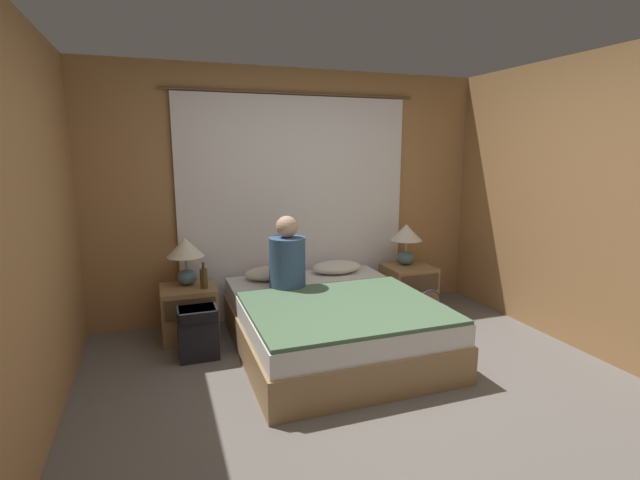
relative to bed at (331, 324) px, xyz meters
name	(u,v)px	position (x,y,z in m)	size (l,w,h in m)	color
ground_plane	(380,403)	(0.00, -0.94, -0.23)	(16.00, 16.00, 0.00)	#66605B
wall_back	(295,195)	(0.00, 1.07, 1.02)	(4.18, 0.06, 2.50)	#A37547
wall_left	(6,246)	(-2.06, -0.94, 1.02)	(0.06, 4.08, 2.50)	#A37547
wall_right	(621,210)	(2.06, -0.94, 1.02)	(0.06, 4.08, 2.50)	#A37547
curtain_panel	(297,207)	(0.00, 1.01, 0.90)	(2.57, 0.02, 2.26)	white
bed	(331,324)	(0.00, 0.00, 0.00)	(1.57, 1.91, 0.47)	#99754C
nightstand_left	(189,313)	(-1.14, 0.66, 0.02)	(0.49, 0.47, 0.49)	#937047
nightstand_right	(408,288)	(1.14, 0.66, 0.02)	(0.49, 0.47, 0.49)	#937047
lamp_left	(186,253)	(-1.14, 0.73, 0.56)	(0.34, 0.34, 0.44)	slate
lamp_right	(406,237)	(1.14, 0.73, 0.56)	(0.34, 0.34, 0.44)	slate
pillow_left	(271,273)	(-0.34, 0.74, 0.30)	(0.52, 0.34, 0.12)	silver
pillow_right	(337,267)	(0.34, 0.74, 0.30)	(0.52, 0.34, 0.12)	silver
blanket_on_bed	(344,307)	(0.00, -0.29, 0.25)	(1.51, 1.27, 0.03)	#4C6B4C
person_left_in_bed	(287,259)	(-0.28, 0.38, 0.52)	(0.33, 0.33, 0.67)	#38517A
beer_bottle_on_left_stand	(204,278)	(-1.00, 0.57, 0.35)	(0.07, 0.07, 0.24)	#513819
backpack_on_floor	(198,330)	(-1.10, 0.21, 0.01)	(0.32, 0.27, 0.44)	black
handbag_on_floor	(429,315)	(1.10, 0.19, -0.12)	(0.34, 0.18, 0.37)	#333D56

